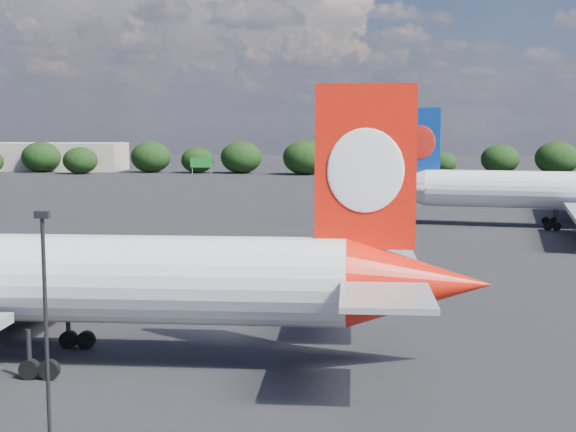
{
  "coord_description": "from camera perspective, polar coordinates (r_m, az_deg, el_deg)",
  "views": [
    {
      "loc": [
        19.18,
        -36.43,
        13.62
      ],
      "look_at": [
        16.0,
        12.0,
        8.0
      ],
      "focal_mm": 50.0,
      "sensor_mm": 36.0,
      "label": 1
    }
  ],
  "objects": [
    {
      "name": "qantas_airliner",
      "position": [
        47.52,
        -17.04,
        -4.39
      ],
      "size": [
        48.09,
        45.64,
        15.74
      ],
      "color": "silver",
      "rests_on": "ground"
    },
    {
      "name": "billboard_yellow",
      "position": [
        218.76,
        1.88,
        4.05
      ],
      "size": [
        5.0,
        0.3,
        5.5
      ],
      "color": "orange",
      "rests_on": "ground"
    },
    {
      "name": "ground",
      "position": [
        99.25,
        -7.42,
        -1.34
      ],
      "size": [
        500.0,
        500.0,
        0.0
      ],
      "primitive_type": "plane",
      "color": "black",
      "rests_on": "ground"
    },
    {
      "name": "apron_lamp_post",
      "position": [
        33.05,
        -16.83,
        -7.42
      ],
      "size": [
        0.55,
        0.3,
        10.26
      ],
      "color": "black",
      "rests_on": "ground"
    },
    {
      "name": "china_southern_airliner",
      "position": [
        110.17,
        18.72,
        1.66
      ],
      "size": [
        48.01,
        45.89,
        15.73
      ],
      "color": "silver",
      "rests_on": "ground"
    },
    {
      "name": "horizon_treeline",
      "position": [
        217.72,
        0.82,
        4.09
      ],
      "size": [
        201.1,
        16.86,
        9.22
      ],
      "color": "black",
      "rests_on": "ground"
    },
    {
      "name": "highway_sign",
      "position": [
        215.91,
        -6.18,
        3.78
      ],
      "size": [
        6.0,
        0.3,
        4.5
      ],
      "color": "#166F23",
      "rests_on": "ground"
    },
    {
      "name": "terminal_building",
      "position": [
        243.63,
        -16.5,
        4.07
      ],
      "size": [
        42.0,
        16.0,
        8.0
      ],
      "color": "gray",
      "rests_on": "ground"
    }
  ]
}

